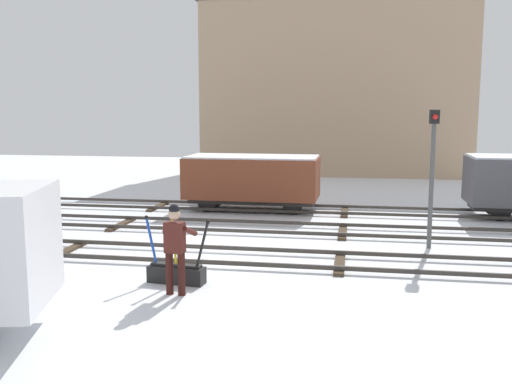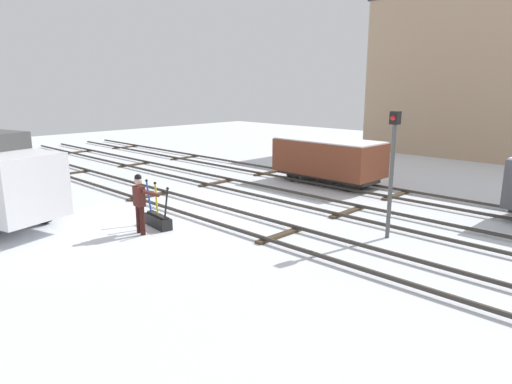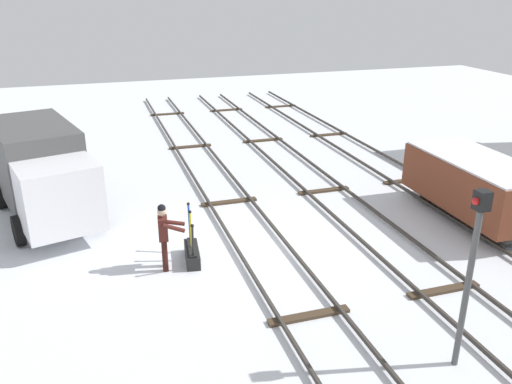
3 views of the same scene
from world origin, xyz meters
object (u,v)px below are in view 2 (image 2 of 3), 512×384
Objects in this scene: rail_worker at (140,200)px; signal_post at (392,162)px; switch_lever_frame at (158,219)px; freight_car_back_track at (328,158)px.

signal_post is at bearing 48.11° from rail_worker.
freight_car_back_track reaches higher than switch_lever_frame.
rail_worker is (0.23, -0.73, 0.80)m from switch_lever_frame.
freight_car_back_track is (-0.20, 9.78, 0.15)m from rail_worker.
signal_post is at bearing -39.99° from freight_car_back_track.
freight_car_back_track is at bearing 97.79° from rail_worker.
switch_lever_frame is 0.81× the size of rail_worker.
rail_worker is 0.38× the size of freight_car_back_track.
freight_car_back_track reaches higher than rail_worker.
signal_post is (5.49, 4.85, 1.22)m from rail_worker.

